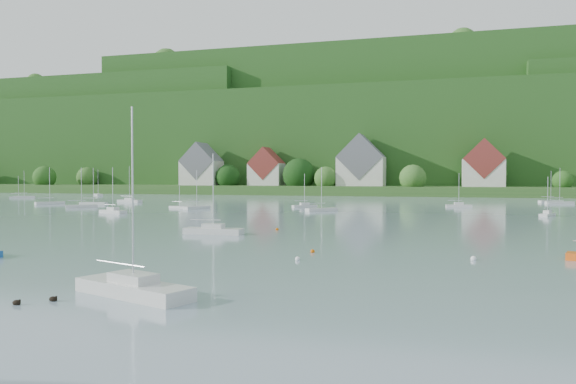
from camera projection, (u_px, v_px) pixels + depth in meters
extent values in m
cube|color=#2B5520|center=(353.00, 189.00, 208.22)|extent=(600.00, 60.00, 3.00)
cube|color=#1B3F14|center=(378.00, 149.00, 279.76)|extent=(620.00, 160.00, 40.00)
cube|color=#1B3F14|center=(98.00, 144.00, 306.53)|extent=(200.00, 120.00, 52.00)
cube|color=#1B3F14|center=(397.00, 132.00, 271.97)|extent=(240.00, 130.00, 60.00)
sphere|color=#255920|center=(87.00, 178.00, 229.66)|extent=(8.61, 8.61, 8.61)
sphere|color=#244D17|center=(44.00, 177.00, 222.30)|extent=(9.03, 9.03, 9.03)
sphere|color=#255920|center=(326.00, 178.00, 194.48)|extent=(8.19, 8.19, 8.19)
sphere|color=#255920|center=(208.00, 180.00, 209.03)|extent=(6.49, 6.49, 6.49)
sphere|color=#255920|center=(488.00, 174.00, 187.56)|extent=(12.16, 12.16, 12.16)
sphere|color=#255920|center=(413.00, 178.00, 182.48)|extent=(8.73, 8.73, 8.73)
sphere|color=black|center=(228.00, 177.00, 206.58)|extent=(9.32, 9.32, 9.32)
sphere|color=#244D17|center=(563.00, 181.00, 171.84)|extent=(6.24, 6.24, 6.24)
sphere|color=black|center=(299.00, 175.00, 199.63)|extent=(11.92, 11.92, 11.92)
sphere|color=#255920|center=(113.00, 81.00, 267.17)|extent=(10.52, 10.52, 10.52)
sphere|color=#244D17|center=(212.00, 88.00, 290.66)|extent=(10.29, 10.29, 10.29)
sphere|color=black|center=(33.00, 95.00, 314.94)|extent=(10.31, 10.31, 10.31)
sphere|color=black|center=(24.00, 88.00, 287.08)|extent=(8.14, 8.14, 8.14)
sphere|color=#255920|center=(58.00, 96.00, 315.84)|extent=(7.15, 7.15, 7.15)
sphere|color=black|center=(232.00, 85.00, 274.95)|extent=(7.18, 7.18, 7.18)
sphere|color=#255920|center=(36.00, 83.00, 271.13)|extent=(8.89, 8.89, 8.89)
sphere|color=black|center=(24.00, 95.00, 311.85)|extent=(9.97, 9.97, 9.97)
sphere|color=#244D17|center=(462.00, 55.00, 248.55)|extent=(12.83, 12.83, 12.83)
sphere|color=#255920|center=(282.00, 61.00, 258.09)|extent=(8.18, 8.18, 8.18)
sphere|color=#244D17|center=(381.00, 69.00, 282.78)|extent=(12.73, 12.73, 12.73)
sphere|color=#244D17|center=(576.00, 43.00, 226.39)|extent=(11.50, 11.50, 11.50)
sphere|color=#244D17|center=(509.00, 60.00, 261.78)|extent=(14.65, 14.65, 14.65)
sphere|color=#255920|center=(463.00, 43.00, 225.81)|extent=(11.95, 11.95, 11.95)
sphere|color=#255920|center=(286.00, 74.00, 290.95)|extent=(7.07, 7.07, 7.07)
sphere|color=black|center=(361.00, 57.00, 249.14)|extent=(8.21, 8.21, 8.21)
sphere|color=#255920|center=(330.00, 67.00, 277.31)|extent=(12.24, 12.24, 12.24)
sphere|color=#255920|center=(166.00, 63.00, 267.33)|extent=(13.65, 13.65, 13.65)
sphere|color=#244D17|center=(558.00, 79.00, 238.88)|extent=(9.78, 9.78, 9.78)
sphere|color=#244D17|center=(293.00, 104.00, 277.78)|extent=(12.01, 12.01, 12.01)
sphere|color=black|center=(370.00, 103.00, 277.45)|extent=(15.72, 15.72, 15.72)
sphere|color=#244D17|center=(399.00, 102.00, 269.34)|extent=(10.54, 10.54, 10.54)
sphere|color=#244D17|center=(75.00, 121.00, 355.06)|extent=(8.18, 8.18, 8.18)
sphere|color=black|center=(90.00, 118.00, 341.60)|extent=(8.74, 8.74, 8.74)
sphere|color=black|center=(44.00, 114.00, 325.67)|extent=(15.38, 15.38, 15.38)
cube|color=beige|center=(202.00, 173.00, 210.70)|extent=(14.00, 10.00, 9.00)
cube|color=slate|center=(202.00, 161.00, 210.57)|extent=(14.00, 10.40, 14.00)
cube|color=beige|center=(267.00, 174.00, 205.75)|extent=(12.00, 9.00, 8.00)
cube|color=maroon|center=(267.00, 164.00, 205.63)|extent=(12.00, 9.36, 12.00)
cube|color=beige|center=(361.00, 172.00, 195.12)|extent=(16.00, 11.00, 10.00)
cube|color=slate|center=(361.00, 157.00, 194.98)|extent=(16.00, 11.44, 16.00)
cube|color=beige|center=(483.00, 173.00, 182.20)|extent=(13.00, 10.00, 9.00)
cube|color=maroon|center=(483.00, 159.00, 182.07)|extent=(13.00, 10.40, 13.00)
cube|color=silver|center=(213.00, 231.00, 62.15)|extent=(6.62, 1.98, 0.66)
cube|color=silver|center=(213.00, 226.00, 62.13)|extent=(2.33, 1.34, 0.50)
cylinder|color=silver|center=(213.00, 191.00, 62.02)|extent=(0.10, 0.10, 8.22)
cylinder|color=silver|center=(205.00, 220.00, 62.36)|extent=(3.62, 0.16, 0.08)
cube|color=silver|center=(133.00, 289.00, 29.96)|extent=(7.73, 4.56, 0.75)
cube|color=silver|center=(133.00, 278.00, 29.94)|extent=(2.96, 2.28, 0.50)
cylinder|color=silver|center=(133.00, 195.00, 29.82)|extent=(0.10, 0.10, 9.34)
cylinder|color=silver|center=(120.00, 264.00, 30.59)|extent=(3.88, 1.50, 0.08)
sphere|color=white|center=(297.00, 260.00, 42.74)|extent=(0.38, 0.38, 0.38)
sphere|color=#D15805|center=(313.00, 253.00, 47.00)|extent=(0.38, 0.38, 0.38)
sphere|color=#D15805|center=(277.00, 230.00, 66.39)|extent=(0.38, 0.38, 0.38)
sphere|color=white|center=(473.00, 260.00, 42.75)|extent=(0.43, 0.43, 0.43)
ellipsoid|color=black|center=(17.00, 303.00, 27.95)|extent=(0.45, 0.29, 0.29)
sphere|color=black|center=(20.00, 301.00, 27.90)|extent=(0.12, 0.12, 0.12)
ellipsoid|color=black|center=(53.00, 299.00, 28.78)|extent=(0.45, 0.29, 0.29)
sphere|color=black|center=(56.00, 297.00, 28.72)|extent=(0.12, 0.12, 0.12)
cube|color=silver|center=(322.00, 210.00, 102.10)|extent=(5.52, 5.20, 0.59)
cylinder|color=silver|center=(322.00, 188.00, 101.99)|extent=(0.10, 0.10, 7.42)
cylinder|color=silver|center=(317.00, 203.00, 101.68)|extent=(2.48, 2.24, 0.08)
cube|color=silver|center=(130.00, 201.00, 136.48)|extent=(6.66, 2.87, 0.65)
cube|color=silver|center=(130.00, 199.00, 136.47)|extent=(2.44, 1.63, 0.50)
cylinder|color=silver|center=(129.00, 183.00, 136.36)|extent=(0.10, 0.10, 8.06)
cylinder|color=silver|center=(126.00, 196.00, 136.87)|extent=(3.51, 0.68, 0.08)
cube|color=silver|center=(19.00, 197.00, 163.43)|extent=(4.62, 3.83, 0.47)
cylinder|color=silver|center=(18.00, 186.00, 163.33)|extent=(0.10, 0.10, 5.92)
cylinder|color=silver|center=(16.00, 193.00, 163.16)|extent=(2.17, 1.58, 0.08)
cube|color=silver|center=(560.00, 203.00, 128.48)|extent=(6.37, 3.47, 0.61)
cylinder|color=silver|center=(560.00, 185.00, 128.36)|extent=(0.10, 0.10, 7.67)
cylinder|color=silver|center=(556.00, 197.00, 128.42)|extent=(3.24, 1.08, 0.08)
cube|color=silver|center=(547.00, 215.00, 89.61)|extent=(3.14, 4.81, 0.47)
cube|color=silver|center=(547.00, 212.00, 89.60)|extent=(1.52, 1.87, 0.50)
cylinder|color=silver|center=(548.00, 195.00, 89.52)|extent=(0.10, 0.10, 5.86)
cylinder|color=silver|center=(546.00, 208.00, 89.05)|extent=(1.14, 2.38, 0.08)
cube|color=silver|center=(180.00, 207.00, 111.33)|extent=(4.82, 2.61, 0.46)
cylinder|color=silver|center=(179.00, 191.00, 111.24)|extent=(0.10, 0.10, 5.81)
cylinder|color=silver|center=(177.00, 201.00, 111.67)|extent=(2.47, 0.83, 0.08)
cube|color=silver|center=(197.00, 208.00, 109.43)|extent=(3.91, 5.69, 0.56)
cylinder|color=silver|center=(197.00, 188.00, 109.32)|extent=(0.10, 0.10, 6.98)
cylinder|color=silver|center=(193.00, 202.00, 108.78)|extent=(1.45, 2.78, 0.08)
cube|color=silver|center=(305.00, 206.00, 114.60)|extent=(4.95, 4.24, 0.51)
cube|color=silver|center=(305.00, 204.00, 114.58)|extent=(2.04, 1.88, 0.50)
cylinder|color=silver|center=(305.00, 189.00, 114.50)|extent=(0.10, 0.10, 6.41)
cylinder|color=silver|center=(301.00, 201.00, 114.29)|extent=(2.29, 1.77, 0.08)
cube|color=silver|center=(24.00, 197.00, 163.69)|extent=(5.99, 4.29, 0.59)
cylinder|color=silver|center=(24.00, 183.00, 163.58)|extent=(0.10, 0.10, 7.40)
cylinder|color=silver|center=(21.00, 193.00, 163.46)|extent=(2.90, 1.63, 0.08)
cube|color=silver|center=(94.00, 203.00, 125.15)|extent=(6.27, 2.41, 0.61)
cylinder|color=silver|center=(93.00, 185.00, 125.03)|extent=(0.10, 0.10, 7.64)
cylinder|color=silver|center=(90.00, 198.00, 125.26)|extent=(3.35, 0.47, 0.08)
cube|color=silver|center=(113.00, 212.00, 96.34)|extent=(6.05, 3.67, 0.59)
cube|color=silver|center=(113.00, 209.00, 96.32)|extent=(2.33, 1.82, 0.50)
cylinder|color=silver|center=(113.00, 189.00, 96.22)|extent=(0.10, 0.10, 7.32)
cylinder|color=silver|center=(110.00, 205.00, 96.84)|extent=(3.03, 1.25, 0.08)
cube|color=silver|center=(551.00, 202.00, 135.22)|extent=(5.87, 3.69, 0.57)
cylinder|color=silver|center=(551.00, 186.00, 135.11)|extent=(0.10, 0.10, 7.12)
cylinder|color=silver|center=(547.00, 197.00, 135.08)|extent=(2.92, 1.30, 0.08)
cube|color=silver|center=(459.00, 206.00, 115.86)|extent=(5.35, 2.26, 0.52)
cube|color=silver|center=(459.00, 203.00, 115.84)|extent=(1.95, 1.29, 0.50)
cylinder|color=silver|center=(459.00, 189.00, 115.76)|extent=(0.10, 0.10, 6.48)
cylinder|color=silver|center=(455.00, 200.00, 115.92)|extent=(2.83, 0.53, 0.08)
cube|color=silver|center=(98.00, 195.00, 183.51)|extent=(5.75, 5.69, 0.63)
cylinder|color=silver|center=(98.00, 182.00, 183.39)|extent=(0.10, 0.10, 7.90)
cylinder|color=silver|center=(98.00, 191.00, 184.30)|extent=(2.54, 2.49, 0.08)
cube|color=silver|center=(82.00, 206.00, 113.49)|extent=(5.73, 5.15, 0.60)
cylinder|color=silver|center=(81.00, 186.00, 113.37)|extent=(0.10, 0.10, 7.55)
cylinder|color=silver|center=(77.00, 200.00, 113.09)|extent=(2.61, 2.18, 0.08)
cube|color=silver|center=(50.00, 203.00, 126.79)|extent=(5.03, 6.05, 0.62)
cylinder|color=silver|center=(50.00, 185.00, 126.67)|extent=(0.10, 0.10, 7.75)
cylinder|color=silver|center=(45.00, 198.00, 126.18)|extent=(2.05, 2.82, 0.08)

